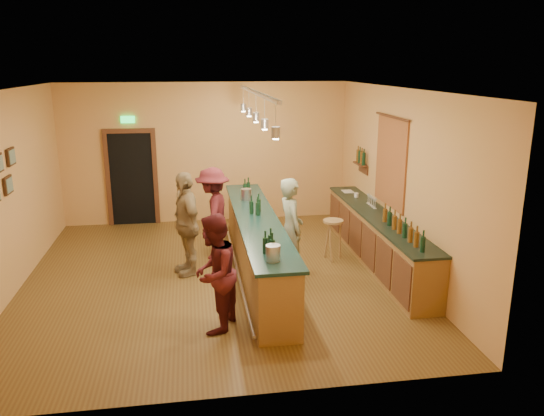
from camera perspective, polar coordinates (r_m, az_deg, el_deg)
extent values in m
plane|color=brown|center=(9.38, -5.98, -7.33)|extent=(7.00, 7.00, 0.00)
cube|color=silver|center=(8.67, -6.57, 12.58)|extent=(6.50, 7.00, 0.02)
cube|color=#D7A050|center=(12.33, -7.07, 5.87)|extent=(6.50, 0.02, 3.20)
cube|color=#D7A050|center=(5.54, -4.46, -5.88)|extent=(6.50, 0.02, 3.20)
cube|color=#D7A050|center=(9.34, -26.59, 1.31)|extent=(0.02, 7.00, 3.20)
cube|color=#D7A050|center=(9.60, 13.53, 2.86)|extent=(0.02, 7.00, 3.20)
cube|color=black|center=(12.47, -14.82, 3.01)|extent=(0.95, 0.06, 2.10)
cube|color=#482415|center=(12.52, -17.22, 2.88)|extent=(0.10, 0.08, 2.10)
cube|color=#482415|center=(12.41, -12.42, 3.10)|extent=(0.10, 0.08, 2.10)
cube|color=#482415|center=(12.28, -15.18, 8.01)|extent=(1.15, 0.08, 0.10)
cube|color=#19E54C|center=(12.24, -15.27, 9.16)|extent=(0.30, 0.04, 0.15)
cube|color=maroon|center=(9.90, 12.65, 4.77)|extent=(0.03, 1.40, 1.60)
cube|color=#482415|center=(11.32, 9.49, 4.68)|extent=(0.16, 0.55, 0.03)
cube|color=#482415|center=(11.36, 9.80, 4.19)|extent=(0.03, 0.55, 0.18)
cube|color=brown|center=(9.98, 11.20, -3.39)|extent=(0.55, 4.50, 0.90)
cube|color=black|center=(9.84, 11.34, -0.79)|extent=(0.60, 4.55, 0.04)
cylinder|color=silver|center=(11.01, 9.06, 1.38)|extent=(0.09, 0.09, 0.09)
cube|color=silver|center=(11.47, 8.16, 1.78)|extent=(0.22, 0.30, 0.01)
cube|color=brown|center=(9.26, -1.62, -4.25)|extent=(0.60, 5.00, 1.00)
cube|color=#122D29|center=(9.10, -1.65, -1.13)|extent=(0.70, 5.10, 0.05)
cylinder|color=silver|center=(9.35, -3.81, -6.37)|extent=(0.05, 5.00, 0.05)
cylinder|color=silver|center=(7.07, 0.11, -4.86)|extent=(0.20, 0.20, 0.22)
cylinder|color=silver|center=(10.21, -2.79, 1.47)|extent=(0.20, 0.20, 0.22)
cube|color=silver|center=(8.74, -1.75, 12.30)|extent=(0.06, 4.60, 0.05)
cylinder|color=silver|center=(6.78, 0.41, 9.81)|extent=(0.01, 0.01, 0.35)
cylinder|color=#A5A5AD|center=(6.80, 0.40, 8.14)|extent=(0.11, 0.11, 0.14)
cylinder|color=#FFEABF|center=(6.81, 0.40, 7.47)|extent=(0.08, 0.08, 0.02)
cylinder|color=silver|center=(7.76, -0.80, 10.51)|extent=(0.01, 0.01, 0.35)
cylinder|color=#A5A5AD|center=(7.78, -0.80, 9.05)|extent=(0.11, 0.11, 0.14)
cylinder|color=#FFEABF|center=(7.79, -0.80, 8.46)|extent=(0.08, 0.08, 0.02)
cylinder|color=silver|center=(8.75, -1.74, 11.05)|extent=(0.01, 0.01, 0.35)
cylinder|color=#A5A5AD|center=(8.77, -1.73, 9.75)|extent=(0.11, 0.11, 0.14)
cylinder|color=#FFEABF|center=(8.77, -1.73, 9.23)|extent=(0.08, 0.08, 0.02)
cylinder|color=silver|center=(9.74, -2.50, 11.48)|extent=(0.01, 0.01, 0.35)
cylinder|color=#A5A5AD|center=(9.76, -2.48, 10.31)|extent=(0.11, 0.11, 0.14)
cylinder|color=#FFEABF|center=(9.76, -2.48, 9.84)|extent=(0.08, 0.08, 0.02)
cylinder|color=silver|center=(10.73, -3.11, 11.83)|extent=(0.01, 0.01, 0.35)
cylinder|color=#A5A5AD|center=(10.75, -3.10, 10.76)|extent=(0.11, 0.11, 0.14)
cylinder|color=#FFEABF|center=(10.75, -3.09, 10.34)|extent=(0.08, 0.08, 0.02)
imported|color=gray|center=(9.00, 2.03, -2.27)|extent=(0.51, 0.70, 1.76)
imported|color=#59191E|center=(7.31, -6.24, -7.02)|extent=(0.89, 0.99, 1.67)
imported|color=#997A51|center=(9.31, -9.24, -1.66)|extent=(0.75, 1.16, 1.83)
imported|color=#59191E|center=(10.04, -6.36, -0.55)|extent=(0.93, 1.26, 1.74)
cylinder|color=#A77A4B|center=(9.93, 6.60, -1.41)|extent=(0.38, 0.38, 0.04)
cylinder|color=#A77A4B|center=(10.09, 7.33, -3.50)|extent=(0.04, 0.04, 0.74)
cylinder|color=#A77A4B|center=(10.15, 5.96, -3.34)|extent=(0.04, 0.04, 0.74)
cylinder|color=#A77A4B|center=(9.92, 6.32, -3.80)|extent=(0.04, 0.04, 0.74)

